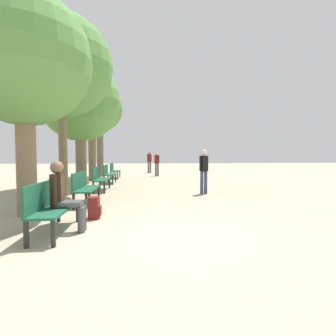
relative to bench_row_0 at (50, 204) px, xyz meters
name	(u,v)px	position (x,y,z in m)	size (l,w,h in m)	color
ground_plane	(172,236)	(2.14, -0.41, -0.52)	(80.00, 80.00, 0.00)	tan
bench_row_0	(50,204)	(0.00, 0.00, 0.00)	(0.48, 1.62, 0.91)	#195138
bench_row_1	(84,186)	(0.00, 2.77, 0.00)	(0.48, 1.62, 0.91)	#195138
bench_row_2	(99,177)	(0.00, 5.55, 0.00)	(0.48, 1.62, 0.91)	#195138
bench_row_3	(108,173)	(0.00, 8.32, 0.00)	(0.48, 1.62, 0.91)	#195138
bench_row_4	(114,170)	(0.00, 11.09, 0.00)	(0.48, 1.62, 0.91)	#195138
tree_row_0	(24,60)	(-1.00, 1.48, 2.99)	(2.99, 2.99, 5.05)	#7A664C
tree_row_1	(61,66)	(-1.00, 4.34, 3.80)	(3.37, 3.37, 6.03)	#7A664C
tree_row_2	(80,102)	(-1.00, 7.01, 3.16)	(3.45, 3.45, 5.45)	#7A664C
tree_row_3	(92,102)	(-1.00, 9.69, 3.68)	(2.44, 2.44, 5.52)	#7A664C
tree_row_4	(100,110)	(-1.00, 12.48, 3.77)	(2.92, 2.92, 5.81)	#7A664C
person_seated	(64,194)	(0.24, 0.02, 0.16)	(0.60, 0.34, 1.28)	#4C4C4C
backpack	(94,208)	(0.59, 1.00, -0.29)	(0.25, 0.32, 0.48)	maroon
pedestrian_near	(204,169)	(3.84, 4.33, 0.39)	(0.32, 0.25, 1.59)	#384260
pedestrian_mid	(157,162)	(2.67, 12.48, 0.40)	(0.33, 0.27, 1.62)	#4C4C4C
pedestrian_far	(149,160)	(2.28, 15.64, 0.46)	(0.35, 0.27, 1.72)	#4C4C4C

